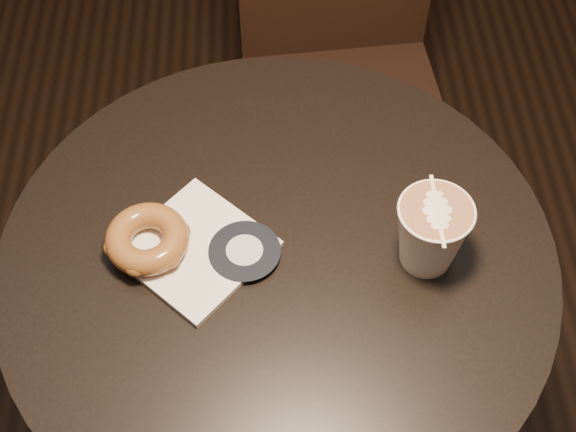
{
  "coord_description": "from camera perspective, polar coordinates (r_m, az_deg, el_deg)",
  "views": [
    {
      "loc": [
        -0.01,
        -0.54,
        1.59
      ],
      "look_at": [
        0.01,
        0.03,
        0.79
      ],
      "focal_mm": 50.0,
      "sensor_mm": 36.0,
      "label": 1
    }
  ],
  "objects": [
    {
      "name": "pastry_bag",
      "position": [
        1.0,
        -6.55,
        -2.33
      ],
      "size": [
        0.22,
        0.22,
        0.01
      ],
      "primitive_type": "cube",
      "rotation": [
        0.0,
        0.0,
        0.82
      ],
      "color": "white",
      "rests_on": "cafe_table"
    },
    {
      "name": "doughnut",
      "position": [
        1.0,
        -9.99,
        -1.61
      ],
      "size": [
        0.1,
        0.1,
        0.03
      ],
      "primitive_type": "torus",
      "color": "brown",
      "rests_on": "pastry_bag"
    },
    {
      "name": "chair",
      "position": [
        1.58,
        3.8,
        12.43
      ],
      "size": [
        0.41,
        0.41,
        0.95
      ],
      "rotation": [
        0.0,
        0.0,
        0.09
      ],
      "color": "black",
      "rests_on": "ground"
    },
    {
      "name": "cafe_table",
      "position": [
        1.17,
        -0.68,
        -7.91
      ],
      "size": [
        0.7,
        0.7,
        0.75
      ],
      "color": "black",
      "rests_on": "ground"
    },
    {
      "name": "latte_cup",
      "position": [
        0.97,
        10.11,
        -1.3
      ],
      "size": [
        0.09,
        0.09,
        0.1
      ],
      "primitive_type": null,
      "color": "white",
      "rests_on": "cafe_table"
    }
  ]
}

